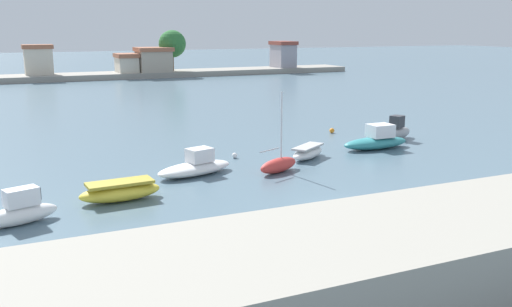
% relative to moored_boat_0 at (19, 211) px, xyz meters
% --- Properties ---
extents(ground_plane, '(400.00, 400.00, 0.00)m').
position_rel_moored_boat_0_xyz_m(ground_plane, '(14.60, -5.04, -0.62)').
color(ground_plane, slate).
extents(seawall_embankment, '(96.87, 6.46, 2.30)m').
position_rel_moored_boat_0_xyz_m(seawall_embankment, '(14.60, -12.27, 0.53)').
color(seawall_embankment, '#9E998C').
rests_on(seawall_embankment, ground).
extents(moored_boat_0, '(3.80, 2.15, 1.68)m').
position_rel_moored_boat_0_xyz_m(moored_boat_0, '(0.00, 0.00, 0.00)').
color(moored_boat_0, white).
rests_on(moored_boat_0, ground).
extents(moored_boat_1, '(4.33, 1.85, 1.04)m').
position_rel_moored_boat_0_xyz_m(moored_boat_1, '(4.94, 1.73, -0.12)').
color(moored_boat_1, yellow).
rests_on(moored_boat_1, ground).
extents(moored_boat_2, '(5.43, 3.25, 1.61)m').
position_rel_moored_boat_0_xyz_m(moored_boat_2, '(10.21, 5.16, -0.11)').
color(moored_boat_2, white).
rests_on(moored_boat_2, ground).
extents(moored_boat_3, '(3.34, 2.15, 5.00)m').
position_rel_moored_boat_0_xyz_m(moored_boat_3, '(15.10, 3.57, -0.13)').
color(moored_boat_3, '#C63833').
rests_on(moored_boat_3, ground).
extents(moored_boat_4, '(3.71, 3.09, 0.90)m').
position_rel_moored_boat_0_xyz_m(moored_boat_4, '(18.63, 6.10, -0.19)').
color(moored_boat_4, white).
rests_on(moored_boat_4, ground).
extents(moored_boat_5, '(5.42, 1.81, 1.82)m').
position_rel_moored_boat_0_xyz_m(moored_boat_5, '(24.88, 6.77, 0.02)').
color(moored_boat_5, teal).
rests_on(moored_boat_5, ground).
extents(moored_boat_6, '(3.47, 2.27, 1.95)m').
position_rel_moored_boat_0_xyz_m(moored_boat_6, '(28.60, 9.03, 0.06)').
color(moored_boat_6, '#9E9EA3').
rests_on(moored_boat_6, ground).
extents(mooring_buoy_0, '(0.43, 0.43, 0.43)m').
position_rel_moored_boat_0_xyz_m(mooring_buoy_0, '(25.29, 13.59, -0.40)').
color(mooring_buoy_0, orange).
rests_on(mooring_buoy_0, ground).
extents(mooring_buoy_1, '(0.38, 0.38, 0.38)m').
position_rel_moored_boat_0_xyz_m(mooring_buoy_1, '(14.09, 8.29, -0.43)').
color(mooring_buoy_1, white).
rests_on(mooring_buoy_1, ground).
extents(distant_shoreline, '(100.15, 8.09, 8.37)m').
position_rel_moored_boat_0_xyz_m(distant_shoreline, '(14.24, 75.27, 1.55)').
color(distant_shoreline, gray).
rests_on(distant_shoreline, ground).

